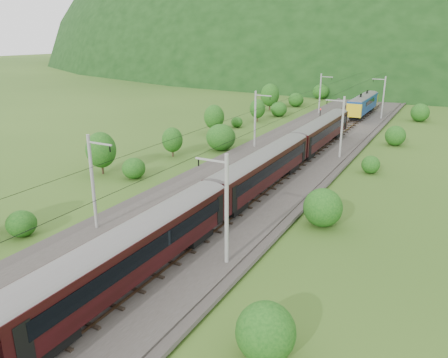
% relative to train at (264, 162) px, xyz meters
% --- Properties ---
extents(ground, '(600.00, 600.00, 0.00)m').
position_rel_train_xyz_m(ground, '(-2.40, -15.30, -3.29)').
color(ground, '#2C4C17').
rests_on(ground, ground).
extents(railbed, '(14.00, 220.00, 0.30)m').
position_rel_train_xyz_m(railbed, '(-2.40, -5.30, -3.14)').
color(railbed, '#38332D').
rests_on(railbed, ground).
extents(track_left, '(2.40, 220.00, 0.27)m').
position_rel_train_xyz_m(track_left, '(-4.80, -5.30, -2.92)').
color(track_left, '#513622').
rests_on(track_left, railbed).
extents(track_right, '(2.40, 220.00, 0.27)m').
position_rel_train_xyz_m(track_right, '(0.00, -5.30, -2.92)').
color(track_right, '#513622').
rests_on(track_right, railbed).
extents(catenary_left, '(2.54, 192.28, 8.00)m').
position_rel_train_xyz_m(catenary_left, '(-8.52, 16.70, 1.21)').
color(catenary_left, gray).
rests_on(catenary_left, railbed).
extents(catenary_right, '(2.54, 192.28, 8.00)m').
position_rel_train_xyz_m(catenary_right, '(3.72, 16.70, 1.21)').
color(catenary_right, gray).
rests_on(catenary_right, railbed).
extents(overhead_wires, '(4.83, 198.00, 0.03)m').
position_rel_train_xyz_m(overhead_wires, '(-2.40, -5.30, 3.81)').
color(overhead_wires, black).
rests_on(overhead_wires, ground).
extents(mountain_main, '(504.00, 360.00, 244.00)m').
position_rel_train_xyz_m(mountain_main, '(-2.40, 244.70, -3.29)').
color(mountain_main, black).
rests_on(mountain_main, ground).
extents(mountain_ridge, '(336.00, 280.00, 132.00)m').
position_rel_train_xyz_m(mountain_ridge, '(-122.40, 284.70, -3.29)').
color(mountain_ridge, black).
rests_on(mountain_ridge, ground).
extents(train, '(2.74, 109.34, 4.76)m').
position_rel_train_xyz_m(train, '(0.00, 0.00, 0.00)').
color(train, black).
rests_on(train, ground).
extents(hazard_post_near, '(0.14, 0.14, 1.32)m').
position_rel_train_xyz_m(hazard_post_near, '(-2.55, 33.62, -2.33)').
color(hazard_post_near, red).
rests_on(hazard_post_near, railbed).
extents(hazard_post_far, '(0.15, 0.15, 1.39)m').
position_rel_train_xyz_m(hazard_post_far, '(-1.84, 50.86, -2.29)').
color(hazard_post_far, red).
rests_on(hazard_post_far, railbed).
extents(signal, '(0.24, 0.24, 2.14)m').
position_rel_train_xyz_m(signal, '(-6.22, 41.48, -1.73)').
color(signal, black).
rests_on(signal, railbed).
extents(vegetation_left, '(13.34, 140.87, 6.20)m').
position_rel_train_xyz_m(vegetation_left, '(-17.33, 3.20, -0.87)').
color(vegetation_left, '#144412').
rests_on(vegetation_left, ground).
extents(vegetation_right, '(6.03, 105.89, 3.07)m').
position_rel_train_xyz_m(vegetation_right, '(9.29, 7.76, -1.92)').
color(vegetation_right, '#144412').
rests_on(vegetation_right, ground).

